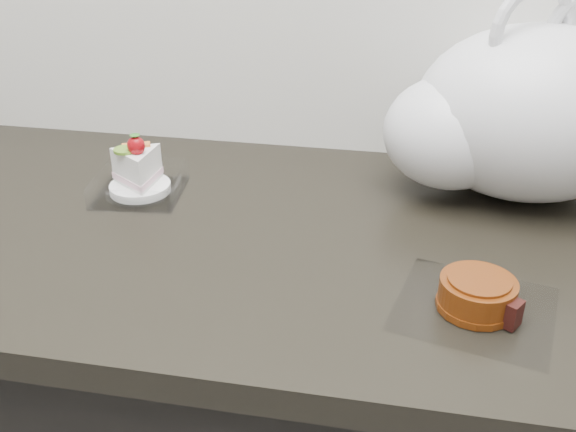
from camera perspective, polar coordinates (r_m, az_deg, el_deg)
The scene contains 3 objects.
cake_tray at distance 1.03m, azimuth -13.10°, elevation 3.34°, with size 0.14×0.14×0.10m.
mooncake_wrap at distance 0.78m, azimuth 16.52°, elevation -6.95°, with size 0.21×0.20×0.04m.
plastic_bag at distance 1.02m, azimuth 19.64°, elevation 8.35°, with size 0.46×0.39×0.32m.
Camera 1 is at (0.16, 0.91, 1.35)m, focal length 40.00 mm.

